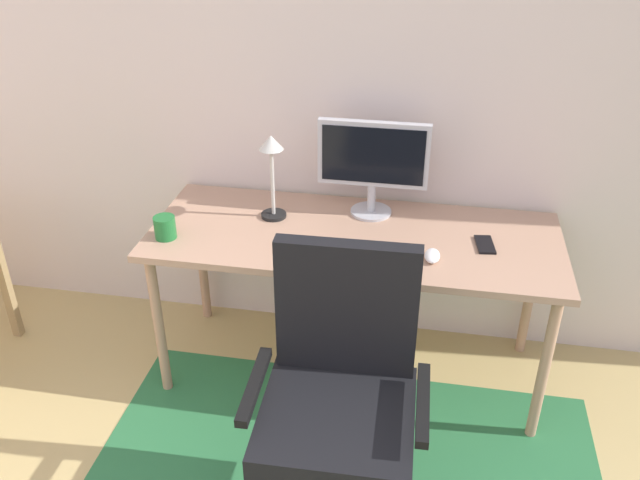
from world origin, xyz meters
TOP-DOWN VIEW (x-y plane):
  - wall_back at (0.00, 2.20)m, footprint 6.00×0.10m
  - desk at (0.05, 1.79)m, footprint 1.71×0.68m
  - monitor at (0.10, 1.99)m, footprint 0.47×0.18m
  - keyboard at (0.06, 1.60)m, footprint 0.43×0.13m
  - computer_mouse at (0.38, 1.64)m, footprint 0.06×0.10m
  - coffee_cup at (-0.71, 1.62)m, footprint 0.09×0.09m
  - cell_phone at (0.58, 1.78)m, footprint 0.09×0.15m
  - desk_lamp at (-0.32, 1.88)m, footprint 0.11×0.11m
  - office_chair at (0.11, 1.00)m, footprint 0.58×0.53m

SIDE VIEW (x-z plane):
  - office_chair at x=0.11m, z-range -0.07..0.97m
  - desk at x=0.05m, z-range 0.30..1.02m
  - cell_phone at x=0.58m, z-range 0.72..0.73m
  - keyboard at x=0.06m, z-range 0.72..0.74m
  - computer_mouse at x=0.38m, z-range 0.72..0.76m
  - coffee_cup at x=-0.71m, z-range 0.72..0.82m
  - monitor at x=0.10m, z-range 0.77..1.19m
  - desk_lamp at x=-0.32m, z-range 0.80..1.17m
  - wall_back at x=0.00m, z-range 0.00..2.60m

